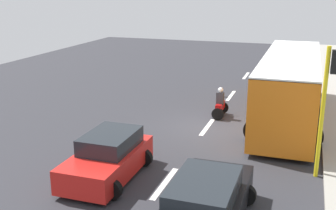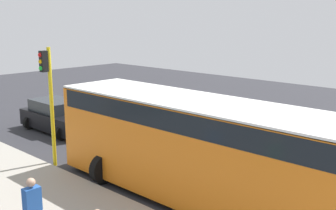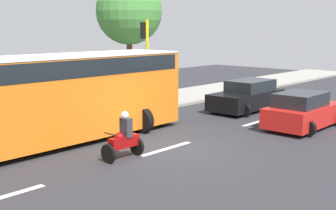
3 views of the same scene
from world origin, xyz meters
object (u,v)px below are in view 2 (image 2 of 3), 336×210
city_bus (205,145)px  car_red (142,110)px  motorcycle (245,154)px  traffic_light_corner (48,90)px  pedestrian_near_signal (33,209)px  car_black (58,117)px

city_bus → car_red: bearing=-122.3°
motorcycle → traffic_light_corner: traffic_light_corner is taller
car_red → motorcycle: bearing=74.3°
city_bus → pedestrian_near_signal: (4.86, -1.41, -0.79)m
motorcycle → pedestrian_near_signal: pedestrian_near_signal is taller
car_red → motorcycle: (2.22, 7.90, -0.07)m
pedestrian_near_signal → traffic_light_corner: (-3.44, -4.81, 1.87)m
car_black → traffic_light_corner: traffic_light_corner is taller
car_red → traffic_light_corner: bearing=18.9°
car_black → motorcycle: (-1.67, 9.81, -0.07)m
car_black → city_bus: city_bus is taller
car_red → car_black: (3.88, -1.91, 0.00)m
city_bus → motorcycle: (-3.20, -0.66, -1.20)m
car_red → city_bus: bearing=57.7°
city_bus → pedestrian_near_signal: size_ratio=6.51×
motorcycle → traffic_light_corner: (4.62, -5.56, 2.29)m
car_black → traffic_light_corner: bearing=55.2°
car_red → pedestrian_near_signal: size_ratio=2.31×
car_black → pedestrian_near_signal: pedestrian_near_signal is taller
car_black → traffic_light_corner: size_ratio=0.97×
car_red → traffic_light_corner: (6.84, 2.34, 2.22)m
car_red → pedestrian_near_signal: 12.52m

